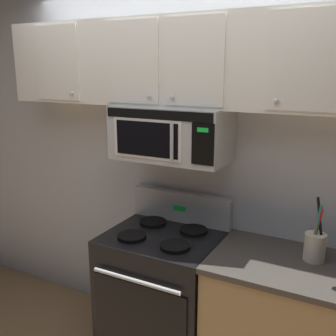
# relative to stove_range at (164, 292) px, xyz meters

# --- Properties ---
(back_wall) EXTENTS (5.20, 0.10, 2.70)m
(back_wall) POSITION_rel_stove_range_xyz_m (0.00, 0.37, 0.88)
(back_wall) COLOR silver
(back_wall) RESTS_ON ground_plane
(stove_range) EXTENTS (0.76, 0.69, 1.12)m
(stove_range) POSITION_rel_stove_range_xyz_m (0.00, 0.00, 0.00)
(stove_range) COLOR black
(stove_range) RESTS_ON ground_plane
(over_range_microwave) EXTENTS (0.76, 0.43, 0.35)m
(over_range_microwave) POSITION_rel_stove_range_xyz_m (-0.00, 0.12, 1.11)
(over_range_microwave) COLOR #B7BABF
(upper_cabinets) EXTENTS (2.50, 0.36, 0.55)m
(upper_cabinets) POSITION_rel_stove_range_xyz_m (-0.00, 0.15, 1.56)
(upper_cabinets) COLOR white
(counter_segment) EXTENTS (0.93, 0.65, 0.90)m
(counter_segment) POSITION_rel_stove_range_xyz_m (0.84, 0.01, -0.02)
(counter_segment) COLOR tan
(counter_segment) RESTS_ON ground_plane
(utensil_crock_cream) EXTENTS (0.12, 0.12, 0.39)m
(utensil_crock_cream) POSITION_rel_stove_range_xyz_m (0.95, 0.10, 0.53)
(utensil_crock_cream) COLOR beige
(utensil_crock_cream) RESTS_ON counter_segment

